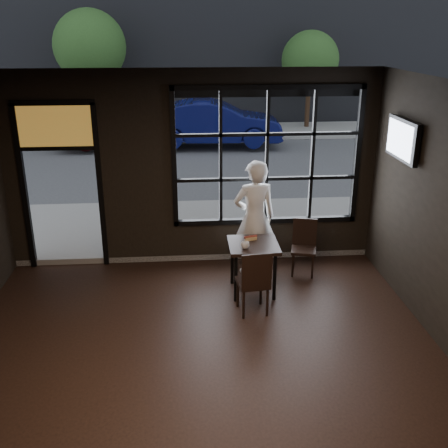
{
  "coord_description": "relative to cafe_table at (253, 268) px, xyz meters",
  "views": [
    {
      "loc": [
        -0.15,
        -4.73,
        3.78
      ],
      "look_at": [
        0.4,
        2.2,
        1.15
      ],
      "focal_mm": 42.0,
      "sensor_mm": 36.0,
      "label": 1
    }
  ],
  "objects": [
    {
      "name": "street_asphalt",
      "position": [
        -0.84,
        21.69,
        -0.42
      ],
      "size": [
        60.0,
        41.0,
        0.04
      ],
      "primitive_type": "cube",
      "color": "#545456",
      "rests_on": "ground"
    },
    {
      "name": "chair_near",
      "position": [
        -0.08,
        -0.59,
        0.09
      ],
      "size": [
        0.47,
        0.47,
        0.96
      ],
      "primitive_type": "cube",
      "rotation": [
        0.0,
        0.0,
        3.27
      ],
      "color": "black",
      "rests_on": "floor"
    },
    {
      "name": "hotdog",
      "position": [
        -0.02,
        0.14,
        0.42
      ],
      "size": [
        0.21,
        0.13,
        0.06
      ],
      "primitive_type": null,
      "rotation": [
        0.0,
        0.0,
        0.26
      ],
      "color": "tan",
      "rests_on": "cafe_table"
    },
    {
      "name": "ceiling",
      "position": [
        -0.84,
        -2.31,
        2.81
      ],
      "size": [
        6.0,
        7.0,
        0.02
      ],
      "primitive_type": "cube",
      "color": "black",
      "rests_on": "ground"
    },
    {
      "name": "tv",
      "position": [
        2.09,
        0.02,
        1.9
      ],
      "size": [
        0.11,
        0.98,
        0.57
      ],
      "primitive_type": "cube",
      "color": "black",
      "rests_on": "wall_right"
    },
    {
      "name": "cup",
      "position": [
        -0.14,
        -0.17,
        0.44
      ],
      "size": [
        0.14,
        0.14,
        0.1
      ],
      "primitive_type": "imported",
      "rotation": [
        0.0,
        0.0,
        0.17
      ],
      "color": "silver",
      "rests_on": "cafe_table"
    },
    {
      "name": "stained_transom",
      "position": [
        -2.94,
        1.19,
        1.95
      ],
      "size": [
        1.2,
        0.06,
        0.7
      ],
      "primitive_type": "cube",
      "color": "orange",
      "rests_on": "ground"
    },
    {
      "name": "man",
      "position": [
        0.1,
        0.67,
        0.54
      ],
      "size": [
        0.75,
        0.55,
        1.88
      ],
      "primitive_type": "imported",
      "rotation": [
        0.0,
        0.0,
        3.3
      ],
      "color": "white",
      "rests_on": "floor"
    },
    {
      "name": "cafe_table",
      "position": [
        0.0,
        0.0,
        0.0
      ],
      "size": [
        0.73,
        0.73,
        0.79
      ],
      "primitive_type": "cube",
      "rotation": [
        0.0,
        0.0,
        -0.0
      ],
      "color": "black",
      "rests_on": "floor"
    },
    {
      "name": "chair_window",
      "position": [
        0.89,
        0.54,
        0.05
      ],
      "size": [
        0.47,
        0.47,
        0.89
      ],
      "primitive_type": "cube",
      "rotation": [
        0.0,
        0.0,
        -0.25
      ],
      "color": "black",
      "rests_on": "floor"
    },
    {
      "name": "floor",
      "position": [
        -0.84,
        -2.31,
        -0.41
      ],
      "size": [
        6.0,
        7.0,
        0.02
      ],
      "primitive_type": "cube",
      "color": "black",
      "rests_on": "ground"
    },
    {
      "name": "navy_car",
      "position": [
        0.03,
        10.08,
        0.43
      ],
      "size": [
        4.45,
        1.69,
        1.45
      ],
      "primitive_type": "imported",
      "rotation": [
        0.0,
        0.0,
        1.53
      ],
      "color": "#0A0F43",
      "rests_on": "street_asphalt"
    },
    {
      "name": "tree_right",
      "position": [
        3.86,
        13.18,
        2.18
      ],
      "size": [
        2.15,
        2.15,
        3.66
      ],
      "color": "#332114",
      "rests_on": "street_asphalt"
    },
    {
      "name": "maroon_car",
      "position": [
        -3.05,
        10.38,
        0.42
      ],
      "size": [
        4.48,
        2.49,
        1.44
      ],
      "primitive_type": "imported",
      "rotation": [
        0.0,
        0.0,
        1.77
      ],
      "color": "#33080B",
      "rests_on": "street_asphalt"
    },
    {
      "name": "window_frame",
      "position": [
        0.36,
        1.19,
        1.4
      ],
      "size": [
        3.06,
        0.12,
        2.28
      ],
      "primitive_type": "cube",
      "color": "black",
      "rests_on": "ground"
    },
    {
      "name": "tree_left",
      "position": [
        -4.21,
        12.97,
        2.7
      ],
      "size": [
        2.58,
        2.58,
        4.4
      ],
      "color": "#332114",
      "rests_on": "street_asphalt"
    }
  ]
}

